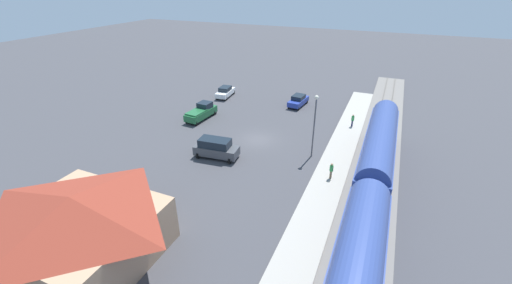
{
  "coord_description": "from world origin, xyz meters",
  "views": [
    {
      "loc": [
        -13.81,
        32.55,
        17.91
      ],
      "look_at": [
        -0.85,
        2.47,
        1.0
      ],
      "focal_mm": 22.36,
      "sensor_mm": 36.0,
      "label": 1
    }
  ],
  "objects_px": {
    "sedan_white": "(225,92)",
    "station_building": "(79,227)",
    "pickup_green": "(201,112)",
    "pedestrian_waiting_far": "(353,120)",
    "pedestrian_on_platform": "(331,170)",
    "sedan_blue": "(298,100)",
    "suv_charcoal": "(216,148)",
    "light_pole_near_platform": "(315,119)"
  },
  "relations": [
    {
      "from": "pedestrian_waiting_far",
      "to": "pickup_green",
      "type": "xyz_separation_m",
      "value": [
        20.16,
        5.01,
        -0.25
      ]
    },
    {
      "from": "sedan_white",
      "to": "pickup_green",
      "type": "relative_size",
      "value": 0.84
    },
    {
      "from": "suv_charcoal",
      "to": "sedan_blue",
      "type": "bearing_deg",
      "value": -101.06
    },
    {
      "from": "pickup_green",
      "to": "pedestrian_on_platform",
      "type": "bearing_deg",
      "value": 157.14
    },
    {
      "from": "sedan_white",
      "to": "pedestrian_waiting_far",
      "type": "bearing_deg",
      "value": 167.89
    },
    {
      "from": "station_building",
      "to": "suv_charcoal",
      "type": "relative_size",
      "value": 2.09
    },
    {
      "from": "pedestrian_on_platform",
      "to": "pickup_green",
      "type": "height_order",
      "value": "pickup_green"
    },
    {
      "from": "pedestrian_on_platform",
      "to": "suv_charcoal",
      "type": "bearing_deg",
      "value": 1.53
    },
    {
      "from": "sedan_white",
      "to": "light_pole_near_platform",
      "type": "distance_m",
      "value": 23.5
    },
    {
      "from": "light_pole_near_platform",
      "to": "sedan_white",
      "type": "bearing_deg",
      "value": -37.23
    },
    {
      "from": "suv_charcoal",
      "to": "light_pole_near_platform",
      "type": "height_order",
      "value": "light_pole_near_platform"
    },
    {
      "from": "pedestrian_waiting_far",
      "to": "pickup_green",
      "type": "relative_size",
      "value": 0.31
    },
    {
      "from": "sedan_blue",
      "to": "light_pole_near_platform",
      "type": "relative_size",
      "value": 0.65
    },
    {
      "from": "pedestrian_on_platform",
      "to": "station_building",
      "type": "bearing_deg",
      "value": 49.45
    },
    {
      "from": "pedestrian_waiting_far",
      "to": "suv_charcoal",
      "type": "bearing_deg",
      "value": 47.25
    },
    {
      "from": "light_pole_near_platform",
      "to": "pickup_green",
      "type": "bearing_deg",
      "value": -14.45
    },
    {
      "from": "pickup_green",
      "to": "suv_charcoal",
      "type": "bearing_deg",
      "value": 130.04
    },
    {
      "from": "station_building",
      "to": "suv_charcoal",
      "type": "distance_m",
      "value": 16.33
    },
    {
      "from": "pedestrian_on_platform",
      "to": "suv_charcoal",
      "type": "relative_size",
      "value": 0.34
    },
    {
      "from": "pedestrian_on_platform",
      "to": "pedestrian_waiting_far",
      "type": "height_order",
      "value": "same"
    },
    {
      "from": "station_building",
      "to": "pedestrian_on_platform",
      "type": "distance_m",
      "value": 21.8
    },
    {
      "from": "pickup_green",
      "to": "sedan_blue",
      "type": "bearing_deg",
      "value": -137.0
    },
    {
      "from": "sedan_blue",
      "to": "pickup_green",
      "type": "bearing_deg",
      "value": 43.0
    },
    {
      "from": "station_building",
      "to": "pedestrian_waiting_far",
      "type": "distance_m",
      "value": 33.23
    },
    {
      "from": "station_building",
      "to": "pedestrian_waiting_far",
      "type": "height_order",
      "value": "station_building"
    },
    {
      "from": "suv_charcoal",
      "to": "station_building",
      "type": "bearing_deg",
      "value": 84.83
    },
    {
      "from": "pedestrian_waiting_far",
      "to": "light_pole_near_platform",
      "type": "relative_size",
      "value": 0.24
    },
    {
      "from": "suv_charcoal",
      "to": "light_pole_near_platform",
      "type": "relative_size",
      "value": 0.71
    },
    {
      "from": "station_building",
      "to": "sedan_blue",
      "type": "relative_size",
      "value": 2.27
    },
    {
      "from": "pedestrian_waiting_far",
      "to": "pickup_green",
      "type": "height_order",
      "value": "pickup_green"
    },
    {
      "from": "sedan_white",
      "to": "suv_charcoal",
      "type": "distance_m",
      "value": 20.39
    },
    {
      "from": "light_pole_near_platform",
      "to": "station_building",
      "type": "bearing_deg",
      "value": 61.43
    },
    {
      "from": "station_building",
      "to": "sedan_white",
      "type": "xyz_separation_m",
      "value": [
        7.28,
        -34.61,
        -1.84
      ]
    },
    {
      "from": "sedan_white",
      "to": "station_building",
      "type": "bearing_deg",
      "value": 101.87
    },
    {
      "from": "pedestrian_waiting_far",
      "to": "light_pole_near_platform",
      "type": "bearing_deg",
      "value": 72.19
    },
    {
      "from": "pedestrian_on_platform",
      "to": "sedan_white",
      "type": "distance_m",
      "value": 28.03
    },
    {
      "from": "pedestrian_waiting_far",
      "to": "sedan_white",
      "type": "bearing_deg",
      "value": -12.11
    },
    {
      "from": "pedestrian_on_platform",
      "to": "light_pole_near_platform",
      "type": "relative_size",
      "value": 0.24
    },
    {
      "from": "suv_charcoal",
      "to": "pedestrian_on_platform",
      "type": "bearing_deg",
      "value": -178.47
    },
    {
      "from": "station_building",
      "to": "pedestrian_waiting_far",
      "type": "xyz_separation_m",
      "value": [
        -14.23,
        -30.0,
        -1.44
      ]
    },
    {
      "from": "sedan_blue",
      "to": "pickup_green",
      "type": "distance_m",
      "value": 15.24
    },
    {
      "from": "sedan_blue",
      "to": "suv_charcoal",
      "type": "xyz_separation_m",
      "value": [
        3.75,
        19.2,
        0.27
      ]
    }
  ]
}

